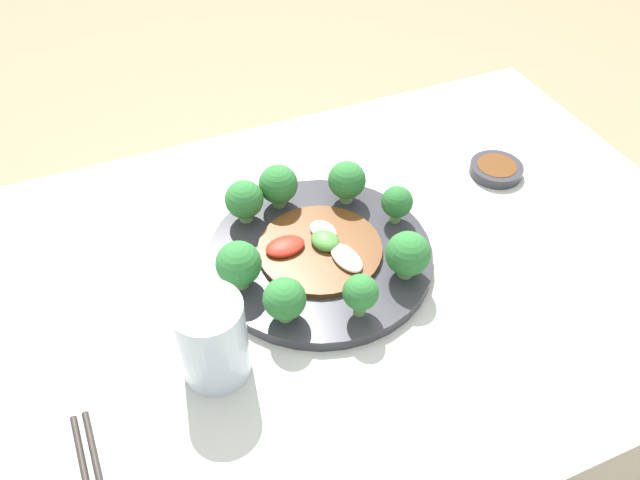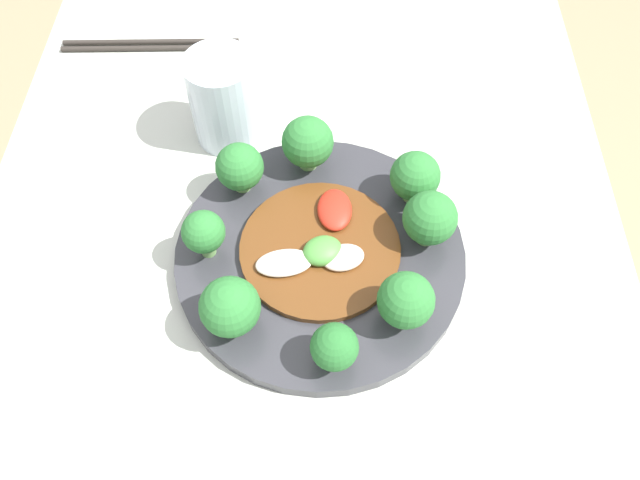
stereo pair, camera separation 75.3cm
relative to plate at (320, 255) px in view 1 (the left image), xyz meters
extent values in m
cube|color=#B7BCAD|center=(0.04, 0.02, -0.37)|extent=(1.13, 0.68, 0.73)
cylinder|color=#333338|center=(0.00, 0.00, 0.00)|extent=(0.29, 0.29, 0.02)
cylinder|color=#89B76B|center=(-0.07, -0.08, 0.02)|extent=(0.02, 0.02, 0.02)
sphere|color=#2D7533|center=(-0.07, -0.08, 0.04)|extent=(0.05, 0.05, 0.05)
cylinder|color=#70A356|center=(0.02, -0.11, 0.02)|extent=(0.02, 0.02, 0.02)
sphere|color=#2D7533|center=(0.02, -0.11, 0.04)|extent=(0.05, 0.05, 0.05)
cylinder|color=#7AAD5B|center=(0.08, 0.08, 0.01)|extent=(0.02, 0.02, 0.01)
sphere|color=#2D7533|center=(0.08, 0.08, 0.04)|extent=(0.05, 0.05, 0.05)
cylinder|color=#7AAD5B|center=(0.11, 0.02, 0.02)|extent=(0.02, 0.02, 0.01)
sphere|color=#2D7533|center=(0.11, 0.02, 0.04)|extent=(0.05, 0.05, 0.05)
cylinder|color=#89B76B|center=(-0.08, 0.08, 0.02)|extent=(0.02, 0.02, 0.01)
sphere|color=#2D7533|center=(-0.08, 0.08, 0.04)|extent=(0.05, 0.05, 0.05)
cylinder|color=#70A356|center=(-0.12, -0.01, 0.02)|extent=(0.01, 0.01, 0.02)
sphere|color=#286B2D|center=(-0.12, -0.01, 0.04)|extent=(0.04, 0.04, 0.04)
cylinder|color=#70A356|center=(0.00, 0.11, 0.02)|extent=(0.01, 0.01, 0.02)
sphere|color=#2D7533|center=(0.00, 0.11, 0.04)|extent=(0.04, 0.04, 0.04)
cylinder|color=#7AAD5B|center=(0.07, -0.09, 0.02)|extent=(0.02, 0.02, 0.01)
sphere|color=#2D7533|center=(0.07, -0.09, 0.04)|extent=(0.05, 0.05, 0.05)
cylinder|color=#5B3314|center=(0.00, 0.00, 0.01)|extent=(0.16, 0.16, 0.01)
ellipsoid|color=silver|center=(-0.02, 0.03, 0.02)|extent=(0.04, 0.06, 0.01)
ellipsoid|color=red|center=(0.04, -0.01, 0.02)|extent=(0.05, 0.04, 0.01)
ellipsoid|color=#4C933D|center=(-0.01, 0.00, 0.02)|extent=(0.05, 0.05, 0.02)
ellipsoid|color=beige|center=(-0.01, -0.02, 0.02)|extent=(0.04, 0.05, 0.01)
cylinder|color=silver|center=(0.17, 0.11, 0.05)|extent=(0.08, 0.08, 0.11)
cylinder|color=#333338|center=(-0.31, -0.06, 0.00)|extent=(0.08, 0.08, 0.01)
cylinder|color=#5B3314|center=(-0.31, -0.06, 0.01)|extent=(0.06, 0.06, 0.00)
camera|label=1|loc=(0.22, 0.52, 0.58)|focal=35.00mm
camera|label=2|loc=(-0.32, -0.01, 0.54)|focal=35.00mm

